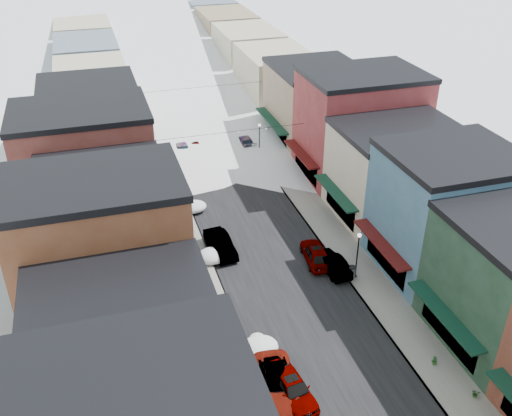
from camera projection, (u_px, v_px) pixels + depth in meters
road at (193, 120)px, 77.58m from camera, size 10.00×160.00×0.01m
sidewalk_left at (144, 125)px, 75.88m from camera, size 3.20×160.00×0.15m
sidewalk_right at (240, 115)px, 79.20m from camera, size 3.20×160.00×0.15m
curb_left at (156, 124)px, 76.27m from camera, size 0.10×160.00×0.15m
curb_right at (229, 116)px, 78.81m from camera, size 0.10×160.00×0.15m
bldg_l_cream at (127, 359)px, 32.53m from camera, size 11.30×8.20×9.50m
bldg_l_brick_near at (104, 261)px, 38.28m from camera, size 12.30×8.20×12.50m
bldg_l_grayblue at (106, 219)px, 46.32m from camera, size 11.30×9.20×9.00m
bldg_l_brick_far at (87, 164)px, 53.02m from camera, size 13.30×9.20×11.00m
bldg_l_tan at (93, 129)px, 61.81m from camera, size 11.30×11.20×10.00m
bldg_r_blue at (446, 211)px, 45.97m from camera, size 11.30×9.20×10.50m
bldg_r_cream at (396, 171)px, 53.92m from camera, size 12.30×9.20×9.00m
bldg_r_brick_far at (360, 125)px, 60.88m from camera, size 13.30×9.20×11.50m
bldg_r_tan at (315, 104)px, 69.41m from camera, size 11.30×11.20×9.50m
distant_blocks at (164, 49)px, 94.63m from camera, size 34.00×55.00×8.00m
overhead_cables at (212, 108)px, 64.12m from camera, size 16.40×15.04×0.04m
car_white_suv at (277, 382)px, 36.22m from camera, size 3.13×5.64×1.49m
car_silver_sedan at (292, 387)px, 35.82m from camera, size 2.49×4.90×1.60m
car_dark_hatch at (220, 244)px, 49.86m from camera, size 2.19×5.00×1.60m
car_silver_wagon at (182, 151)px, 67.02m from camera, size 2.21×5.24×1.51m
car_green_sedan at (332, 263)px, 47.47m from camera, size 1.95×4.58×1.47m
car_gray_suv at (316, 254)px, 48.59m from camera, size 2.41×4.89×1.60m
car_black_sedan at (244, 141)px, 69.59m from camera, size 2.06×4.96×1.43m
car_lane_silver at (194, 147)px, 67.92m from camera, size 1.95×4.59×1.55m
car_lane_white at (199, 102)px, 81.71m from camera, size 2.58×5.32×1.46m
trash_can at (352, 272)px, 46.49m from camera, size 0.63×0.63×1.06m
streetlamp_near at (358, 250)px, 45.56m from camera, size 0.35×0.35×4.19m
streetlamp_far at (259, 135)px, 66.42m from camera, size 0.32×0.32×3.88m
planter_near at (475, 394)px, 35.83m from camera, size 0.50×0.44×0.55m
planter_far at (434, 361)px, 38.25m from camera, size 0.44×0.44×0.63m
snow_pile_near at (259, 347)px, 39.28m from camera, size 2.66×2.84×1.13m
snow_pile_mid at (213, 255)px, 48.86m from camera, size 2.64×2.82×1.11m
snow_pile_far at (194, 206)px, 56.22m from camera, size 2.47×2.72×1.05m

